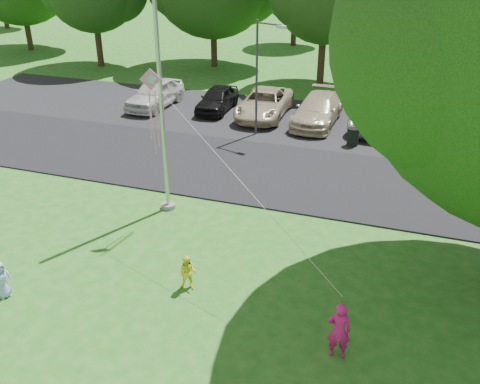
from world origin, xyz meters
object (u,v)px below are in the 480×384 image
(woman, at_px, (339,330))
(kite, at_px, (155,97))
(flagpole, at_px, (161,94))
(child_yellow, at_px, (188,273))
(trash_can, at_px, (353,137))
(street_lamp, at_px, (261,69))
(child_blue, at_px, (2,280))

(woman, height_order, kite, kite)
(woman, xyz_separation_m, kite, (-6.47, 4.16, 3.69))
(flagpole, height_order, child_yellow, flagpole)
(kite, bearing_deg, woman, -55.99)
(trash_can, bearing_deg, street_lamp, -179.14)
(trash_can, bearing_deg, kite, -118.26)
(street_lamp, relative_size, child_yellow, 5.06)
(child_yellow, bearing_deg, street_lamp, 84.75)
(kite, bearing_deg, street_lamp, 63.18)
(flagpole, xyz_separation_m, street_lamp, (0.98, 7.93, -0.96))
(child_yellow, height_order, kite, kite)
(woman, relative_size, child_blue, 1.39)
(trash_can, distance_m, child_yellow, 12.42)
(street_lamp, relative_size, woman, 3.54)
(child_blue, bearing_deg, woman, -58.86)
(street_lamp, height_order, woman, street_lamp)
(kite, bearing_deg, trash_can, 38.45)
(child_blue, distance_m, kite, 6.66)
(street_lamp, relative_size, kite, 0.77)
(flagpole, xyz_separation_m, trash_can, (5.35, 8.00, -3.73))
(flagpole, height_order, child_blue, flagpole)
(trash_can, relative_size, child_yellow, 0.82)
(trash_can, distance_m, woman, 13.42)
(street_lamp, bearing_deg, child_blue, -84.16)
(flagpole, xyz_separation_m, woman, (6.89, -5.33, -3.41))
(street_lamp, relative_size, child_blue, 4.92)
(flagpole, xyz_separation_m, kite, (0.42, -1.17, 0.27))
(trash_can, distance_m, child_blue, 15.82)
(street_lamp, xyz_separation_m, trash_can, (4.37, 0.07, -2.77))
(trash_can, relative_size, child_blue, 0.80)
(woman, distance_m, kite, 8.53)
(trash_can, relative_size, woman, 0.57)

